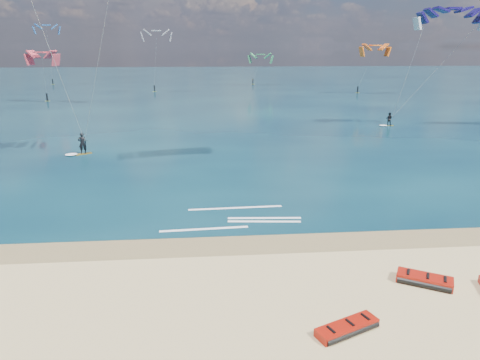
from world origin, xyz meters
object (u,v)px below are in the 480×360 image
kitesurfer_main (73,43)px  kitesurfer_far (422,61)px  packed_kite_mid (424,284)px  packed_kite_left (347,331)px

kitesurfer_main → kitesurfer_far: (36.37, 13.53, -1.92)m
packed_kite_mid → kitesurfer_main: 30.95m
packed_kite_left → kitesurfer_main: size_ratio=0.14×
packed_kite_left → packed_kite_mid: (4.33, 2.86, 0.00)m
packed_kite_left → kitesurfer_main: kitesurfer_main is taller
packed_kite_mid → kitesurfer_far: (16.73, 35.28, 8.03)m
packed_kite_left → packed_kite_mid: size_ratio=1.06×
packed_kite_left → packed_kite_mid: 5.19m
packed_kite_mid → kitesurfer_far: 39.87m
packed_kite_mid → kitesurfer_far: size_ratio=0.16×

